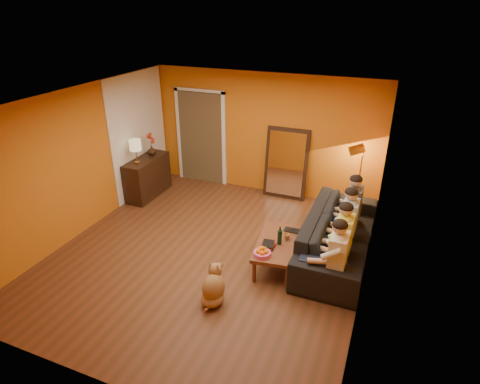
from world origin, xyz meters
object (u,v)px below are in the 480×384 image
at_px(dog, 214,285).
at_px(person_mid_right, 349,222).
at_px(mirror_frame, 286,163).
at_px(table_lamp, 136,152).
at_px(sideboard, 148,177).
at_px(floor_lamp, 359,183).
at_px(laptop, 294,232).
at_px(wine_bottle, 280,235).
at_px(person_mid_left, 344,239).
at_px(sofa, 338,235).
at_px(vase, 152,150).
at_px(tumbler, 287,237).
at_px(person_far_left, 337,258).
at_px(person_far_right, 354,207).
at_px(coffee_table, 277,252).

height_order(dog, person_mid_right, person_mid_right).
relative_size(mirror_frame, table_lamp, 2.98).
distance_m(sideboard, floor_lamp, 4.41).
bearing_deg(person_mid_right, laptop, -155.45).
relative_size(dog, wine_bottle, 1.91).
relative_size(floor_lamp, dog, 2.43).
bearing_deg(dog, person_mid_left, 47.88).
bearing_deg(person_mid_left, sofa, 106.11).
height_order(person_mid_right, vase, person_mid_right).
xyz_separation_m(mirror_frame, wine_bottle, (0.63, -2.53, -0.18)).
xyz_separation_m(floor_lamp, wine_bottle, (-0.92, -2.17, -0.14)).
bearing_deg(table_lamp, wine_bottle, -18.55).
bearing_deg(tumbler, dog, -116.49).
bearing_deg(dog, mirror_frame, 96.36).
relative_size(floor_lamp, tumbler, 14.46).
xyz_separation_m(table_lamp, sofa, (4.24, -0.48, -0.72)).
relative_size(floor_lamp, person_far_left, 1.18).
bearing_deg(wine_bottle, dog, -117.07).
bearing_deg(person_mid_left, person_far_left, -90.00).
distance_m(sofa, person_far_right, 0.70).
bearing_deg(sideboard, sofa, -10.37).
bearing_deg(wine_bottle, mirror_frame, 104.05).
bearing_deg(tumbler, person_far_left, -29.53).
bearing_deg(vase, person_mid_right, -11.96).
bearing_deg(floor_lamp, sofa, -108.54).
bearing_deg(person_far_right, person_mid_right, -90.00).
relative_size(sofa, coffee_table, 2.15).
bearing_deg(dog, laptop, 70.95).
relative_size(coffee_table, dog, 2.06).
bearing_deg(person_far_left, person_far_right, 90.00).
height_order(sideboard, vase, vase).
xyz_separation_m(mirror_frame, tumbler, (0.70, -2.36, -0.29)).
height_order(person_mid_right, tumbler, person_mid_right).
relative_size(mirror_frame, person_far_right, 1.25).
bearing_deg(dog, tumbler, 69.33).
bearing_deg(dog, sofa, 58.32).
bearing_deg(laptop, person_mid_left, -12.51).
distance_m(person_mid_left, tumbler, 0.89).
relative_size(person_far_left, person_mid_left, 1.00).
xyz_separation_m(mirror_frame, person_far_right, (1.58, -1.21, -0.15)).
bearing_deg(person_far_right, wine_bottle, -125.59).
height_order(floor_lamp, vase, floor_lamp).
bearing_deg(laptop, person_far_right, 48.19).
bearing_deg(person_mid_right, vase, 168.04).
relative_size(person_mid_left, person_mid_right, 1.00).
bearing_deg(tumbler, person_mid_right, 34.52).
height_order(dog, person_mid_left, person_mid_left).
relative_size(table_lamp, floor_lamp, 0.35).
height_order(person_far_left, person_mid_right, same).
xyz_separation_m(dog, laptop, (0.73, 1.57, 0.14)).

